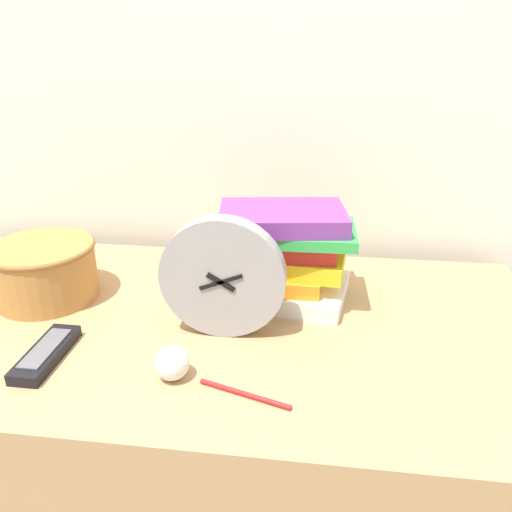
% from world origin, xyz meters
% --- Properties ---
extents(wall_back, '(6.00, 0.04, 2.40)m').
position_xyz_m(wall_back, '(0.00, 0.73, 1.20)').
color(wall_back, silver).
rests_on(wall_back, ground_plane).
extents(desk, '(1.35, 0.66, 0.73)m').
position_xyz_m(desk, '(0.00, 0.33, 0.36)').
color(desk, tan).
rests_on(desk, ground_plane).
extents(desk_clock, '(0.22, 0.04, 0.22)m').
position_xyz_m(desk_clock, '(0.07, 0.29, 0.84)').
color(desk_clock, '#99999E').
rests_on(desk_clock, desk).
extents(book_stack, '(0.27, 0.22, 0.20)m').
position_xyz_m(book_stack, '(0.17, 0.44, 0.83)').
color(book_stack, white).
rests_on(book_stack, desk).
extents(basket, '(0.21, 0.21, 0.12)m').
position_xyz_m(basket, '(-0.32, 0.38, 0.79)').
color(basket, '#B27A3D').
rests_on(basket, desk).
extents(tv_remote, '(0.05, 0.15, 0.02)m').
position_xyz_m(tv_remote, '(-0.22, 0.17, 0.74)').
color(tv_remote, black).
rests_on(tv_remote, desk).
extents(crumpled_paper_ball, '(0.06, 0.06, 0.06)m').
position_xyz_m(crumpled_paper_ball, '(0.01, 0.15, 0.76)').
color(crumpled_paper_ball, white).
rests_on(crumpled_paper_ball, desk).
extents(pen, '(0.15, 0.05, 0.01)m').
position_xyz_m(pen, '(0.13, 0.12, 0.73)').
color(pen, '#B21E1E').
rests_on(pen, desk).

